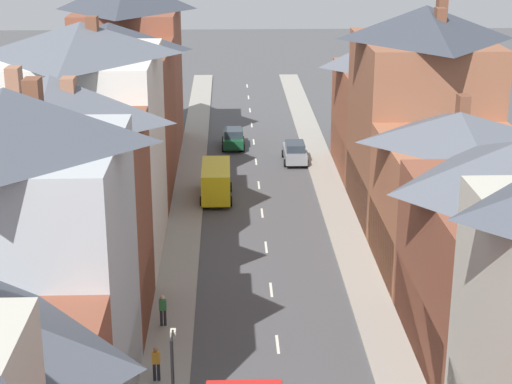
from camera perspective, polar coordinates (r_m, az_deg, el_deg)
name	(u,v)px	position (r m, az deg, el deg)	size (l,w,h in m)	color
pavement_left	(183,235)	(53.58, -4.88, -2.88)	(2.20, 104.00, 0.14)	gray
pavement_right	(346,233)	(54.01, 6.00, -2.74)	(2.20, 104.00, 0.14)	gray
centre_line_dashes	(266,247)	(51.72, 0.68, -3.70)	(0.14, 97.80, 0.01)	silver
terrace_row_left	(58,204)	(40.93, -13.04, -0.77)	(8.00, 76.50, 14.68)	#935138
car_near_blue	(233,138)	(72.54, -1.54, 3.62)	(1.90, 4.11, 1.67)	#144728
car_near_silver	(295,152)	(68.46, 2.60, 2.68)	(1.90, 4.38, 1.66)	gray
delivery_van	(216,181)	(59.68, -2.68, 0.75)	(2.20, 5.20, 2.41)	yellow
pedestrian_far_left	(156,362)	(37.65, -6.68, -11.19)	(0.36, 0.22, 1.61)	#23232D
pedestrian_far_right	(163,309)	(42.12, -6.23, -7.75)	(0.36, 0.22, 1.61)	#23232D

